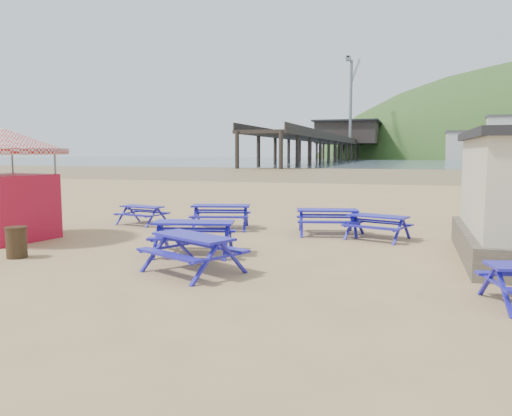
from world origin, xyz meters
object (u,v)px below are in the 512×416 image
(ice_cream_kiosk, at_px, (5,170))
(litter_bin, at_px, (16,242))
(picnic_table_blue_a, at_px, (142,215))
(picnic_table_blue_b, at_px, (221,217))

(ice_cream_kiosk, distance_m, litter_bin, 3.42)
(picnic_table_blue_a, distance_m, litter_bin, 6.14)
(picnic_table_blue_b, bearing_deg, picnic_table_blue_a, 162.14)
(picnic_table_blue_b, relative_size, ice_cream_kiosk, 0.53)
(picnic_table_blue_a, distance_m, ice_cream_kiosk, 4.98)
(picnic_table_blue_b, bearing_deg, ice_cream_kiosk, -158.17)
(picnic_table_blue_b, distance_m, litter_bin, 6.75)
(picnic_table_blue_b, bearing_deg, litter_bin, -132.56)
(ice_cream_kiosk, bearing_deg, litter_bin, -32.66)
(picnic_table_blue_a, height_order, litter_bin, litter_bin)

